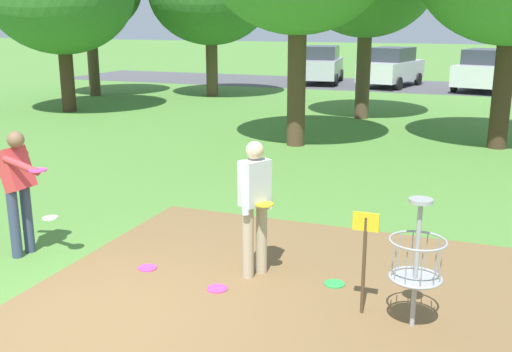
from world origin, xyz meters
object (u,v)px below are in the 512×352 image
at_px(frisbee_mid_grass, 334,284).
at_px(frisbee_far_right, 217,289).
at_px(disc_golf_basket, 411,258).
at_px(parked_car_center_right, 484,70).
at_px(parked_car_center_left, 391,67).
at_px(player_throwing, 18,185).
at_px(player_foreground_watching, 255,201).
at_px(frisbee_far_left, 50,218).
at_px(parked_car_leftmost, 321,65).
at_px(frisbee_scattered_a, 147,268).

distance_m(frisbee_mid_grass, frisbee_far_right, 1.42).
bearing_deg(disc_golf_basket, parked_car_center_right, 89.03).
height_order(disc_golf_basket, frisbee_far_right, disc_golf_basket).
height_order(disc_golf_basket, parked_car_center_left, parked_car_center_left).
height_order(player_throwing, parked_car_center_left, parked_car_center_left).
height_order(player_foreground_watching, frisbee_mid_grass, player_foreground_watching).
xyz_separation_m(frisbee_far_left, frisbee_far_right, (3.61, -1.42, 0.00)).
relative_size(frisbee_mid_grass, frisbee_far_left, 1.00).
xyz_separation_m(frisbee_far_right, parked_car_leftmost, (-5.11, 23.62, 0.91)).
xyz_separation_m(disc_golf_basket, frisbee_mid_grass, (-0.94, 0.68, -0.74)).
height_order(frisbee_far_left, frisbee_far_right, same).
relative_size(player_foreground_watching, frisbee_far_right, 6.92).
xyz_separation_m(player_foreground_watching, frisbee_far_left, (-3.88, 0.87, -0.96)).
relative_size(parked_car_leftmost, parked_car_center_right, 0.98).
bearing_deg(parked_car_center_right, frisbee_mid_grass, -93.40).
height_order(frisbee_mid_grass, frisbee_scattered_a, same).
bearing_deg(player_foreground_watching, disc_golf_basket, -17.34).
distance_m(frisbee_mid_grass, frisbee_far_left, 4.94).
height_order(player_foreground_watching, parked_car_leftmost, parked_car_leftmost).
xyz_separation_m(disc_golf_basket, player_throwing, (-5.11, 0.10, 0.23)).
relative_size(frisbee_far_right, parked_car_center_left, 0.05).
xyz_separation_m(player_foreground_watching, parked_car_center_left, (-1.83, 22.72, -0.05)).
bearing_deg(frisbee_far_left, player_foreground_watching, -12.58).
xyz_separation_m(frisbee_mid_grass, frisbee_far_right, (-1.27, -0.63, 0.00)).
bearing_deg(frisbee_scattered_a, frisbee_far_right, -12.00).
height_order(disc_golf_basket, player_foreground_watching, player_foreground_watching).
bearing_deg(frisbee_mid_grass, player_throwing, -172.13).
xyz_separation_m(parked_car_leftmost, parked_car_center_left, (3.54, -0.34, 0.00)).
distance_m(player_throwing, frisbee_far_left, 1.82).
bearing_deg(parked_car_center_right, disc_golf_basket, -90.97).
bearing_deg(frisbee_scattered_a, player_foreground_watching, 13.42).
bearing_deg(frisbee_mid_grass, parked_car_center_right, 86.60).
bearing_deg(parked_car_leftmost, disc_golf_basket, -72.83).
xyz_separation_m(frisbee_far_left, frisbee_scattered_a, (2.52, -1.19, 0.00)).
relative_size(disc_golf_basket, frisbee_scattered_a, 5.75).
relative_size(frisbee_far_left, parked_car_center_left, 0.06).
xyz_separation_m(frisbee_far_right, parked_car_center_right, (2.59, 23.01, 0.91)).
height_order(frisbee_far_right, parked_car_center_left, parked_car_center_left).
bearing_deg(frisbee_far_left, frisbee_scattered_a, -25.30).
distance_m(frisbee_far_left, parked_car_center_left, 21.97).
bearing_deg(frisbee_far_left, frisbee_far_right, -21.50).
bearing_deg(parked_car_center_right, frisbee_far_left, -106.05).
bearing_deg(frisbee_far_right, frisbee_far_left, 158.50).
bearing_deg(player_foreground_watching, parked_car_center_left, 94.61).
xyz_separation_m(frisbee_scattered_a, parked_car_leftmost, (-4.01, 23.38, 0.91)).
height_order(player_throwing, frisbee_mid_grass, player_throwing).
distance_m(player_throwing, parked_car_center_left, 23.26).
relative_size(frisbee_scattered_a, parked_car_center_left, 0.05).
height_order(frisbee_mid_grass, parked_car_leftmost, parked_car_leftmost).
bearing_deg(player_throwing, parked_car_center_left, 86.69).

